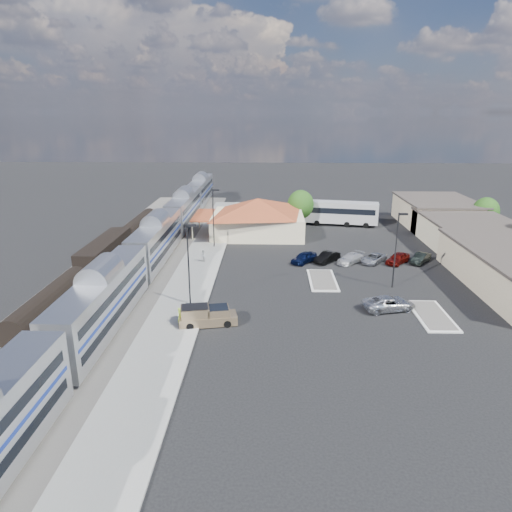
{
  "coord_description": "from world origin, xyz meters",
  "views": [
    {
      "loc": [
        -2.68,
        -50.78,
        19.79
      ],
      "look_at": [
        -4.22,
        3.01,
        2.8
      ],
      "focal_mm": 32.0,
      "sensor_mm": 36.0,
      "label": 1
    }
  ],
  "objects_px": {
    "station_depot": "(258,216)",
    "suv": "(389,303)",
    "coach_bus": "(340,212)",
    "pickup_truck": "(208,316)"
  },
  "relations": [
    {
      "from": "pickup_truck",
      "to": "suv",
      "type": "bearing_deg",
      "value": -88.78
    },
    {
      "from": "coach_bus",
      "to": "suv",
      "type": "bearing_deg",
      "value": -170.06
    },
    {
      "from": "coach_bus",
      "to": "station_depot",
      "type": "bearing_deg",
      "value": 126.38
    },
    {
      "from": "station_depot",
      "to": "pickup_truck",
      "type": "distance_m",
      "value": 34.8
    },
    {
      "from": "station_depot",
      "to": "suv",
      "type": "height_order",
      "value": "station_depot"
    },
    {
      "from": "suv",
      "to": "coach_bus",
      "type": "xyz_separation_m",
      "value": [
        0.39,
        37.74,
        1.73
      ]
    },
    {
      "from": "coach_bus",
      "to": "pickup_truck",
      "type": "bearing_deg",
      "value": 166.25
    },
    {
      "from": "suv",
      "to": "coach_bus",
      "type": "relative_size",
      "value": 0.39
    },
    {
      "from": "pickup_truck",
      "to": "suv",
      "type": "distance_m",
      "value": 18.87
    },
    {
      "from": "suv",
      "to": "station_depot",
      "type": "bearing_deg",
      "value": 11.94
    }
  ]
}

